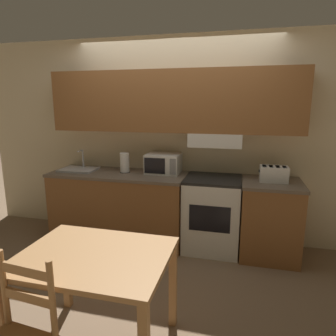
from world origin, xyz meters
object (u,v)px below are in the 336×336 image
at_px(microwave, 163,163).
at_px(sink_basin, 79,169).
at_px(toaster, 274,174).
at_px(paper_towel_roll, 125,163).
at_px(stove_range, 212,214).
at_px(dining_table, 95,268).

xyz_separation_m(microwave, sink_basin, (-1.11, -0.13, -0.10)).
distance_m(toaster, sink_basin, 2.41).
distance_m(microwave, paper_towel_roll, 0.49).
xyz_separation_m(toaster, sink_basin, (-2.41, -0.02, -0.07)).
bearing_deg(paper_towel_roll, microwave, 9.42).
height_order(stove_range, microwave, microwave).
relative_size(stove_range, toaster, 2.82).
bearing_deg(dining_table, stove_range, 69.95).
distance_m(sink_basin, paper_towel_roll, 0.64).
distance_m(microwave, sink_basin, 1.12).
bearing_deg(sink_basin, toaster, 0.49).
bearing_deg(microwave, sink_basin, -173.54).
bearing_deg(toaster, microwave, 175.38).
xyz_separation_m(microwave, dining_table, (-0.00, -1.85, -0.37)).
xyz_separation_m(stove_range, dining_table, (-0.63, -1.73, 0.19)).
bearing_deg(paper_towel_roll, dining_table, -74.71).
relative_size(sink_basin, dining_table, 0.44).
xyz_separation_m(sink_basin, dining_table, (1.11, -1.72, -0.27)).
relative_size(toaster, sink_basin, 0.70).
height_order(toaster, paper_towel_roll, paper_towel_roll).
relative_size(microwave, toaster, 1.32).
xyz_separation_m(microwave, paper_towel_roll, (-0.48, -0.08, 0.00)).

